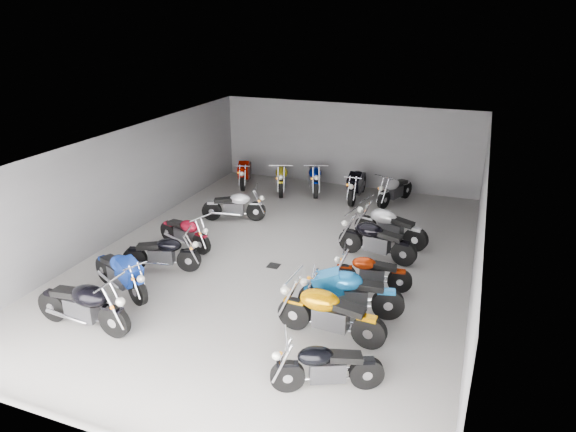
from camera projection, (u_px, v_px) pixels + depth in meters
name	position (u px, v px, depth m)	size (l,w,h in m)	color
ground	(280.00, 258.00, 14.20)	(14.00, 14.00, 0.00)	gray
wall_back	(348.00, 145.00, 19.69)	(10.00, 0.10, 3.20)	slate
wall_left	(124.00, 183.00, 15.27)	(0.10, 14.00, 3.20)	slate
wall_right	(479.00, 231.00, 11.95)	(0.10, 14.00, 3.20)	slate
ceiling	(280.00, 144.00, 13.02)	(10.00, 14.00, 0.04)	black
drain_grate	(274.00, 266.00, 13.77)	(0.32, 0.32, 0.01)	black
motorcycle_left_a	(83.00, 305.00, 10.84)	(2.38, 0.47, 1.04)	black
motorcycle_left_b	(120.00, 273.00, 12.24)	(2.11, 1.02, 0.98)	black
motorcycle_left_c	(162.00, 253.00, 13.36)	(2.02, 0.75, 0.91)	black
motorcycle_left_d	(185.00, 232.00, 14.68)	(1.97, 0.72, 0.89)	black
motorcycle_left_f	(235.00, 206.00, 16.64)	(2.02, 0.81, 0.92)	black
motorcycle_right_a	(326.00, 367.00, 9.08)	(1.92, 0.97, 0.90)	black
motorcycle_right_b	(329.00, 314.00, 10.54)	(2.37, 0.50, 1.04)	black
motorcycle_right_c	(349.00, 294.00, 11.30)	(2.33, 0.73, 1.04)	black
motorcycle_right_d	(371.00, 272.00, 12.45)	(1.93, 0.49, 0.85)	black
motorcycle_right_e	(376.00, 240.00, 14.01)	(2.24, 0.61, 0.99)	black
motorcycle_right_f	(390.00, 226.00, 14.92)	(2.25, 0.73, 1.00)	black
motorcycle_back_a	(245.00, 172.00, 20.10)	(0.79, 2.13, 0.96)	black
motorcycle_back_b	(282.00, 177.00, 19.40)	(0.90, 2.17, 0.99)	black
motorcycle_back_c	(314.00, 178.00, 19.33)	(0.99, 2.18, 1.00)	black
motorcycle_back_d	(357.00, 184.00, 18.53)	(0.46, 2.34, 1.03)	black
motorcycle_back_e	(395.00, 190.00, 18.14)	(0.91, 2.01, 0.93)	black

